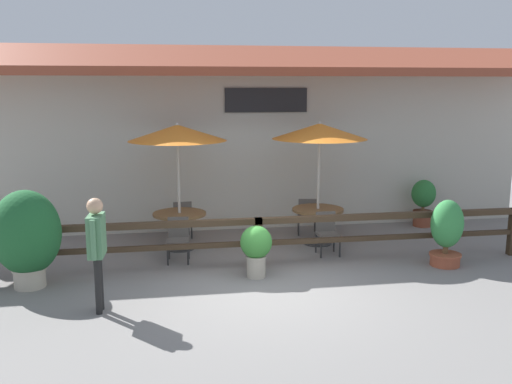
{
  "coord_description": "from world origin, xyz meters",
  "views": [
    {
      "loc": [
        -1.71,
        -8.93,
        3.34
      ],
      "look_at": [
        0.05,
        1.56,
        1.34
      ],
      "focal_mm": 40.0,
      "sensor_mm": 36.0,
      "label": 1
    }
  ],
  "objects_px": {
    "chair_middle_streetside": "(327,231)",
    "chair_middle_wallside": "(307,214)",
    "chair_near_wallside": "(182,217)",
    "dining_table_middle": "(318,215)",
    "dining_table_near": "(180,220)",
    "patio_umbrella_near": "(177,133)",
    "potted_plant_entrance_palm": "(256,247)",
    "patio_umbrella_middle": "(320,131)",
    "potted_plant_small_flowering": "(26,235)",
    "potted_plant_corner_fern": "(423,200)",
    "potted_plant_broad_leaf": "(447,231)",
    "chair_near_streetside": "(178,237)",
    "pedestrian": "(97,240)"
  },
  "relations": [
    {
      "from": "dining_table_middle",
      "to": "chair_middle_wallside",
      "type": "height_order",
      "value": "chair_middle_wallside"
    },
    {
      "from": "chair_near_streetside",
      "to": "potted_plant_broad_leaf",
      "type": "distance_m",
      "value": 5.06
    },
    {
      "from": "chair_near_streetside",
      "to": "patio_umbrella_middle",
      "type": "height_order",
      "value": "patio_umbrella_middle"
    },
    {
      "from": "chair_middle_streetside",
      "to": "potted_plant_broad_leaf",
      "type": "bearing_deg",
      "value": -28.85
    },
    {
      "from": "patio_umbrella_middle",
      "to": "chair_middle_streetside",
      "type": "height_order",
      "value": "patio_umbrella_middle"
    },
    {
      "from": "chair_near_streetside",
      "to": "potted_plant_entrance_palm",
      "type": "xyz_separation_m",
      "value": [
        1.32,
        -1.16,
        0.07
      ]
    },
    {
      "from": "patio_umbrella_near",
      "to": "potted_plant_small_flowering",
      "type": "distance_m",
      "value": 3.52
    },
    {
      "from": "potted_plant_entrance_palm",
      "to": "dining_table_middle",
      "type": "bearing_deg",
      "value": 49.27
    },
    {
      "from": "patio_umbrella_near",
      "to": "patio_umbrella_middle",
      "type": "height_order",
      "value": "same"
    },
    {
      "from": "patio_umbrella_near",
      "to": "chair_near_wallside",
      "type": "relative_size",
      "value": 3.08
    },
    {
      "from": "chair_near_streetside",
      "to": "potted_plant_entrance_palm",
      "type": "bearing_deg",
      "value": -36.63
    },
    {
      "from": "chair_middle_streetside",
      "to": "chair_middle_wallside",
      "type": "height_order",
      "value": "same"
    },
    {
      "from": "patio_umbrella_near",
      "to": "chair_near_streetside",
      "type": "relative_size",
      "value": 3.08
    },
    {
      "from": "chair_middle_streetside",
      "to": "potted_plant_entrance_palm",
      "type": "relative_size",
      "value": 0.91
    },
    {
      "from": "patio_umbrella_near",
      "to": "potted_plant_broad_leaf",
      "type": "relative_size",
      "value": 2.07
    },
    {
      "from": "patio_umbrella_near",
      "to": "pedestrian",
      "type": "relative_size",
      "value": 1.5
    },
    {
      "from": "dining_table_near",
      "to": "dining_table_middle",
      "type": "relative_size",
      "value": 1.0
    },
    {
      "from": "chair_near_wallside",
      "to": "dining_table_middle",
      "type": "xyz_separation_m",
      "value": [
        2.84,
        -0.91,
        0.15
      ]
    },
    {
      "from": "chair_near_streetside",
      "to": "chair_middle_wallside",
      "type": "distance_m",
      "value": 3.31
    },
    {
      "from": "potted_plant_broad_leaf",
      "to": "chair_near_wallside",
      "type": "bearing_deg",
      "value": 150.06
    },
    {
      "from": "dining_table_middle",
      "to": "potted_plant_entrance_palm",
      "type": "relative_size",
      "value": 1.17
    },
    {
      "from": "chair_middle_streetside",
      "to": "potted_plant_entrance_palm",
      "type": "height_order",
      "value": "potted_plant_entrance_palm"
    },
    {
      "from": "patio_umbrella_near",
      "to": "patio_umbrella_middle",
      "type": "relative_size",
      "value": 1.0
    },
    {
      "from": "chair_near_wallside",
      "to": "chair_near_streetside",
      "type": "bearing_deg",
      "value": 78.39
    },
    {
      "from": "chair_near_wallside",
      "to": "potted_plant_small_flowering",
      "type": "height_order",
      "value": "potted_plant_small_flowering"
    },
    {
      "from": "dining_table_near",
      "to": "potted_plant_broad_leaf",
      "type": "distance_m",
      "value": 5.24
    },
    {
      "from": "chair_near_wallside",
      "to": "dining_table_middle",
      "type": "height_order",
      "value": "chair_near_wallside"
    },
    {
      "from": "chair_near_streetside",
      "to": "chair_middle_wallside",
      "type": "xyz_separation_m",
      "value": [
        2.94,
        1.53,
        0.0
      ]
    },
    {
      "from": "potted_plant_small_flowering",
      "to": "chair_near_wallside",
      "type": "bearing_deg",
      "value": 45.74
    },
    {
      "from": "chair_middle_wallside",
      "to": "potted_plant_entrance_palm",
      "type": "height_order",
      "value": "potted_plant_entrance_palm"
    },
    {
      "from": "potted_plant_broad_leaf",
      "to": "pedestrian",
      "type": "relative_size",
      "value": 0.72
    },
    {
      "from": "chair_middle_wallside",
      "to": "chair_middle_streetside",
      "type": "bearing_deg",
      "value": 103.04
    },
    {
      "from": "dining_table_near",
      "to": "pedestrian",
      "type": "xyz_separation_m",
      "value": [
        -1.3,
        -3.15,
        0.5
      ]
    },
    {
      "from": "chair_middle_streetside",
      "to": "dining_table_near",
      "type": "bearing_deg",
      "value": 163.36
    },
    {
      "from": "chair_near_streetside",
      "to": "chair_near_wallside",
      "type": "relative_size",
      "value": 1.0
    },
    {
      "from": "chair_near_wallside",
      "to": "dining_table_middle",
      "type": "bearing_deg",
      "value": 155.09
    },
    {
      "from": "dining_table_near",
      "to": "potted_plant_entrance_palm",
      "type": "bearing_deg",
      "value": -57.7
    },
    {
      "from": "dining_table_middle",
      "to": "chair_middle_wallside",
      "type": "relative_size",
      "value": 1.29
    },
    {
      "from": "chair_near_streetside",
      "to": "potted_plant_small_flowering",
      "type": "relative_size",
      "value": 0.51
    },
    {
      "from": "patio_umbrella_middle",
      "to": "patio_umbrella_near",
      "type": "bearing_deg",
      "value": 178.43
    },
    {
      "from": "chair_middle_streetside",
      "to": "pedestrian",
      "type": "xyz_separation_m",
      "value": [
        -4.19,
        -2.3,
        0.65
      ]
    },
    {
      "from": "dining_table_near",
      "to": "chair_near_wallside",
      "type": "xyz_separation_m",
      "value": [
        0.07,
        0.83,
        -0.15
      ]
    },
    {
      "from": "patio_umbrella_near",
      "to": "potted_plant_small_flowering",
      "type": "xyz_separation_m",
      "value": [
        -2.57,
        -1.88,
        -1.5
      ]
    },
    {
      "from": "patio_umbrella_near",
      "to": "potted_plant_corner_fern",
      "type": "xyz_separation_m",
      "value": [
        5.81,
        0.99,
        -1.77
      ]
    },
    {
      "from": "potted_plant_broad_leaf",
      "to": "potted_plant_corner_fern",
      "type": "relative_size",
      "value": 1.12
    },
    {
      "from": "potted_plant_corner_fern",
      "to": "dining_table_middle",
      "type": "bearing_deg",
      "value": -159.7
    },
    {
      "from": "patio_umbrella_near",
      "to": "chair_middle_wallside",
      "type": "distance_m",
      "value": 3.53
    },
    {
      "from": "dining_table_near",
      "to": "chair_near_wallside",
      "type": "height_order",
      "value": "chair_near_wallside"
    },
    {
      "from": "dining_table_near",
      "to": "chair_middle_streetside",
      "type": "relative_size",
      "value": 1.29
    },
    {
      "from": "chair_middle_streetside",
      "to": "patio_umbrella_near",
      "type": "bearing_deg",
      "value": 163.36
    }
  ]
}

